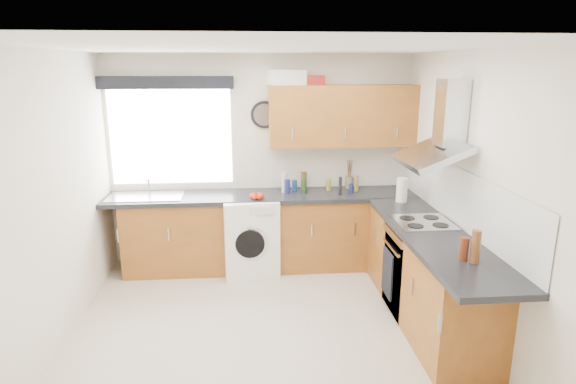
{
  "coord_description": "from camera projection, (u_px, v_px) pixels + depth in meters",
  "views": [
    {
      "loc": [
        -0.16,
        -3.93,
        2.36
      ],
      "look_at": [
        0.25,
        0.85,
        1.1
      ],
      "focal_mm": 30.0,
      "sensor_mm": 36.0,
      "label": 1
    }
  ],
  "objects": [
    {
      "name": "ground_plane",
      "position": [
        269.0,
        332.0,
        4.4
      ],
      "size": [
        3.6,
        3.6,
        0.0
      ],
      "primitive_type": "plane",
      "color": "beige"
    },
    {
      "name": "ceiling",
      "position": [
        265.0,
        47.0,
        3.76
      ],
      "size": [
        3.6,
        3.6,
        0.02
      ],
      "primitive_type": "cube",
      "color": "white",
      "rests_on": "wall_back"
    },
    {
      "name": "wall_back",
      "position": [
        261.0,
        161.0,
        5.82
      ],
      "size": [
        3.6,
        0.02,
        2.5
      ],
      "primitive_type": "cube",
      "color": "silver",
      "rests_on": "ground_plane"
    },
    {
      "name": "wall_front",
      "position": [
        283.0,
        301.0,
        2.35
      ],
      "size": [
        3.6,
        0.02,
        2.5
      ],
      "primitive_type": "cube",
      "color": "silver",
      "rests_on": "ground_plane"
    },
    {
      "name": "wall_left",
      "position": [
        48.0,
        206.0,
        3.93
      ],
      "size": [
        0.02,
        3.6,
        2.5
      ],
      "primitive_type": "cube",
      "color": "silver",
      "rests_on": "ground_plane"
    },
    {
      "name": "wall_right",
      "position": [
        472.0,
        196.0,
        4.23
      ],
      "size": [
        0.02,
        3.6,
        2.5
      ],
      "primitive_type": "cube",
      "color": "silver",
      "rests_on": "ground_plane"
    },
    {
      "name": "window",
      "position": [
        171.0,
        137.0,
        5.64
      ],
      "size": [
        1.4,
        0.02,
        1.1
      ],
      "primitive_type": "cube",
      "color": "white",
      "rests_on": "wall_back"
    },
    {
      "name": "window_blind",
      "position": [
        166.0,
        82.0,
        5.4
      ],
      "size": [
        1.5,
        0.18,
        0.14
      ],
      "primitive_type": "cube",
      "color": "black",
      "rests_on": "wall_back"
    },
    {
      "name": "splashback",
      "position": [
        455.0,
        195.0,
        4.53
      ],
      "size": [
        0.01,
        3.0,
        0.54
      ],
      "primitive_type": "cube",
      "color": "white",
      "rests_on": "wall_right"
    },
    {
      "name": "base_cab_back",
      "position": [
        254.0,
        233.0,
        5.74
      ],
      "size": [
        3.0,
        0.58,
        0.86
      ],
      "primitive_type": "cube",
      "color": "brown",
      "rests_on": "ground_plane"
    },
    {
      "name": "base_cab_corner",
      "position": [
        386.0,
        229.0,
        5.86
      ],
      "size": [
        0.6,
        0.6,
        0.86
      ],
      "primitive_type": "cube",
      "color": "brown",
      "rests_on": "ground_plane"
    },
    {
      "name": "base_cab_right",
      "position": [
        426.0,
        276.0,
        4.56
      ],
      "size": [
        0.58,
        2.1,
        0.86
      ],
      "primitive_type": "cube",
      "color": "brown",
      "rests_on": "ground_plane"
    },
    {
      "name": "worktop_back",
      "position": [
        262.0,
        196.0,
        5.62
      ],
      "size": [
        3.6,
        0.62,
        0.05
      ],
      "primitive_type": "cube",
      "color": "black",
      "rests_on": "base_cab_back"
    },
    {
      "name": "worktop_right",
      "position": [
        435.0,
        236.0,
        4.3
      ],
      "size": [
        0.62,
        2.42,
        0.05
      ],
      "primitive_type": "cube",
      "color": "black",
      "rests_on": "base_cab_right"
    },
    {
      "name": "sink",
      "position": [
        146.0,
        193.0,
        5.49
      ],
      "size": [
        0.84,
        0.46,
        0.1
      ],
      "primitive_type": null,
      "color": "silver",
      "rests_on": "worktop_back"
    },
    {
      "name": "oven",
      "position": [
        420.0,
        270.0,
        4.7
      ],
      "size": [
        0.56,
        0.58,
        0.85
      ],
      "primitive_type": "cube",
      "color": "black",
      "rests_on": "ground_plane"
    },
    {
      "name": "hob_plate",
      "position": [
        424.0,
        222.0,
        4.58
      ],
      "size": [
        0.52,
        0.52,
        0.01
      ],
      "primitive_type": "cube",
      "color": "silver",
      "rests_on": "worktop_right"
    },
    {
      "name": "extractor_hood",
      "position": [
        441.0,
        133.0,
        4.37
      ],
      "size": [
        0.52,
        0.78,
        0.66
      ],
      "primitive_type": null,
      "color": "silver",
      "rests_on": "wall_right"
    },
    {
      "name": "upper_cabinets",
      "position": [
        342.0,
        116.0,
        5.58
      ],
      "size": [
        1.7,
        0.35,
        0.7
      ],
      "primitive_type": "cube",
      "color": "brown",
      "rests_on": "wall_back"
    },
    {
      "name": "washing_machine",
      "position": [
        250.0,
        235.0,
        5.62
      ],
      "size": [
        0.68,
        0.66,
        0.9
      ],
      "primitive_type": "cube",
      "rotation": [
        0.0,
        0.0,
        0.12
      ],
      "color": "white",
      "rests_on": "ground_plane"
    },
    {
      "name": "wall_clock",
      "position": [
        264.0,
        115.0,
        5.64
      ],
      "size": [
        0.32,
        0.04,
        0.32
      ],
      "primitive_type": "cylinder",
      "rotation": [
        1.57,
        0.0,
        0.0
      ],
      "color": "black",
      "rests_on": "wall_back"
    },
    {
      "name": "casserole",
      "position": [
        286.0,
        77.0,
        5.51
      ],
      "size": [
        0.46,
        0.38,
        0.17
      ],
      "primitive_type": "cube",
      "rotation": [
        0.0,
        0.0,
        0.25
      ],
      "color": "white",
      "rests_on": "upper_cabinets"
    },
    {
      "name": "storage_box",
      "position": [
        314.0,
        80.0,
        5.55
      ],
      "size": [
        0.23,
        0.19,
        0.1
      ],
      "primitive_type": "cube",
      "rotation": [
        0.0,
        0.0,
        -0.03
      ],
      "color": "maroon",
      "rests_on": "upper_cabinets"
    },
    {
      "name": "utensil_pot",
      "position": [
        349.0,
        182.0,
        5.88
      ],
      "size": [
        0.13,
        0.13,
        0.14
      ],
      "primitive_type": "cylinder",
      "rotation": [
        0.0,
        0.0,
        -0.26
      ],
      "color": "#766E58",
      "rests_on": "worktop_back"
    },
    {
      "name": "kitchen_roll",
      "position": [
        402.0,
        190.0,
        5.27
      ],
      "size": [
        0.14,
        0.14,
        0.26
      ],
      "primitive_type": "cylinder",
      "rotation": [
        0.0,
        0.0,
        -0.2
      ],
      "color": "white",
      "rests_on": "worktop_right"
    },
    {
      "name": "tomato_cluster",
      "position": [
        257.0,
        196.0,
        5.41
      ],
      "size": [
        0.16,
        0.16,
        0.06
      ],
      "primitive_type": null,
      "rotation": [
        0.0,
        0.0,
        -0.13
      ],
      "color": "red",
      "rests_on": "worktop_back"
    },
    {
      "name": "jar_0",
      "position": [
        351.0,
        189.0,
        5.62
      ],
      "size": [
        0.05,
        0.05,
        0.12
      ],
      "primitive_type": "cylinder",
      "color": "navy",
      "rests_on": "worktop_back"
    },
    {
      "name": "jar_1",
      "position": [
        304.0,
        186.0,
        5.62
      ],
      "size": [
        0.05,
        0.05,
        0.18
      ],
      "primitive_type": "cylinder",
      "color": "#173B15",
      "rests_on": "worktop_back"
    },
    {
      "name": "jar_2",
      "position": [
        284.0,
        182.0,
        5.66
      ],
      "size": [
        0.07,
        0.07,
        0.25
      ],
      "primitive_type": "cylinder",
      "color": "#B5A99A",
      "rests_on": "worktop_back"
    },
    {
      "name": "jar_3",
      "position": [
        340.0,
        186.0,
        5.55
      ],
      "size": [
        0.04,
        0.04,
        0.22
      ],
      "primitive_type": "cylinder",
      "color": "black",
      "rests_on": "worktop_back"
    },
    {
      "name": "jar_4",
      "position": [
        294.0,
        185.0,
        5.76
      ],
      "size": [
        0.06,
        0.06,
        0.13
      ],
      "primitive_type": "cylinder",
      "color": "navy",
      "rests_on": "worktop_back"
    },
    {
      "name": "jar_5",
      "position": [
        356.0,
        183.0,
        5.73
      ],
      "size": [
        0.05,
        0.05,
        0.18
      ],
      "primitive_type": "cylinder",
      "color": "olive",
      "rests_on": "worktop_back"
    },
    {
      "name": "jar_6",
      "position": [
        304.0,
        181.0,
        5.81
      ],
      "size": [
        0.07,
        0.07,
        0.21
      ],
      "primitive_type": "cylinder",
      "color": "brown",
      "rests_on": "worktop_back"
    },
    {
      "name": "jar_7",
      "position": [
        328.0,
        184.0,
        5.77
      ],
      "size": [
        0.06,
        0.06,
        0.15
      ],
      "primitive_type": "cylinder",
      "color": "olive",
      "rests_on": "worktop_back"
    },
    {
      "name": "jar_8",
      "position": [
        287.0,
        186.0,
        5.65
      ],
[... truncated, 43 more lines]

